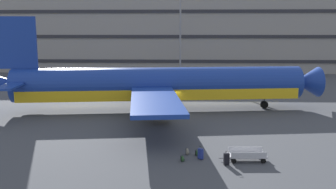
{
  "coord_description": "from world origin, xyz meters",
  "views": [
    {
      "loc": [
        1.3,
        -40.07,
        9.04
      ],
      "look_at": [
        -0.0,
        -4.7,
        3.0
      ],
      "focal_mm": 39.24,
      "sensor_mm": 36.0,
      "label": 1
    }
  ],
  "objects_px": {
    "suitcase_upright": "(201,154)",
    "baggage_cart": "(247,155)",
    "suitcase_black": "(226,159)",
    "backpack_laid_flat": "(183,159)",
    "airliner": "(156,85)",
    "backpack_small": "(197,153)",
    "backpack_scuffed": "(187,152)"
  },
  "relations": [
    {
      "from": "suitcase_upright",
      "to": "backpack_scuffed",
      "type": "relative_size",
      "value": 1.74
    },
    {
      "from": "suitcase_upright",
      "to": "backpack_laid_flat",
      "type": "distance_m",
      "value": 1.42
    },
    {
      "from": "backpack_scuffed",
      "to": "suitcase_upright",
      "type": "bearing_deg",
      "value": -44.57
    },
    {
      "from": "suitcase_black",
      "to": "backpack_small",
      "type": "xyz_separation_m",
      "value": [
        -1.92,
        1.86,
        -0.24
      ]
    },
    {
      "from": "suitcase_upright",
      "to": "backpack_laid_flat",
      "type": "xyz_separation_m",
      "value": [
        -1.3,
        -0.54,
        -0.21
      ]
    },
    {
      "from": "suitcase_upright",
      "to": "backpack_scuffed",
      "type": "height_order",
      "value": "suitcase_upright"
    },
    {
      "from": "suitcase_black",
      "to": "baggage_cart",
      "type": "bearing_deg",
      "value": 31.33
    },
    {
      "from": "airliner",
      "to": "backpack_small",
      "type": "relative_size",
      "value": 82.12
    },
    {
      "from": "suitcase_upright",
      "to": "backpack_scuffed",
      "type": "distance_m",
      "value": 1.31
    },
    {
      "from": "suitcase_black",
      "to": "suitcase_upright",
      "type": "distance_m",
      "value": 2.05
    },
    {
      "from": "baggage_cart",
      "to": "suitcase_black",
      "type": "bearing_deg",
      "value": -148.67
    },
    {
      "from": "airliner",
      "to": "backpack_scuffed",
      "type": "distance_m",
      "value": 16.29
    },
    {
      "from": "suitcase_upright",
      "to": "backpack_scuffed",
      "type": "xyz_separation_m",
      "value": [
        -0.93,
        0.91,
        -0.17
      ]
    },
    {
      "from": "suitcase_black",
      "to": "suitcase_upright",
      "type": "relative_size",
      "value": 1.03
    },
    {
      "from": "backpack_small",
      "to": "backpack_scuffed",
      "type": "distance_m",
      "value": 0.75
    },
    {
      "from": "backpack_scuffed",
      "to": "airliner",
      "type": "bearing_deg",
      "value": 102.17
    },
    {
      "from": "suitcase_upright",
      "to": "baggage_cart",
      "type": "distance_m",
      "value": 3.28
    },
    {
      "from": "airliner",
      "to": "suitcase_black",
      "type": "xyz_separation_m",
      "value": [
        6.03,
        -17.74,
        -2.5
      ]
    },
    {
      "from": "backpack_small",
      "to": "backpack_scuffed",
      "type": "height_order",
      "value": "backpack_scuffed"
    },
    {
      "from": "airliner",
      "to": "backpack_small",
      "type": "bearing_deg",
      "value": -75.49
    },
    {
      "from": "backpack_laid_flat",
      "to": "airliner",
      "type": "bearing_deg",
      "value": 99.97
    },
    {
      "from": "backpack_scuffed",
      "to": "baggage_cart",
      "type": "height_order",
      "value": "baggage_cart"
    },
    {
      "from": "suitcase_upright",
      "to": "backpack_laid_flat",
      "type": "bearing_deg",
      "value": -157.24
    },
    {
      "from": "suitcase_upright",
      "to": "backpack_laid_flat",
      "type": "relative_size",
      "value": 2.06
    },
    {
      "from": "suitcase_upright",
      "to": "baggage_cart",
      "type": "xyz_separation_m",
      "value": [
        3.27,
        -0.17,
        0.0
      ]
    },
    {
      "from": "suitcase_black",
      "to": "backpack_small",
      "type": "relative_size",
      "value": 2.13
    },
    {
      "from": "backpack_scuffed",
      "to": "baggage_cart",
      "type": "relative_size",
      "value": 0.17
    },
    {
      "from": "backpack_small",
      "to": "airliner",
      "type": "bearing_deg",
      "value": 104.51
    },
    {
      "from": "suitcase_black",
      "to": "backpack_laid_flat",
      "type": "distance_m",
      "value": 3.08
    },
    {
      "from": "suitcase_black",
      "to": "backpack_laid_flat",
      "type": "height_order",
      "value": "suitcase_black"
    },
    {
      "from": "airliner",
      "to": "baggage_cart",
      "type": "relative_size",
      "value": 11.82
    },
    {
      "from": "backpack_laid_flat",
      "to": "backpack_scuffed",
      "type": "distance_m",
      "value": 1.5
    }
  ]
}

